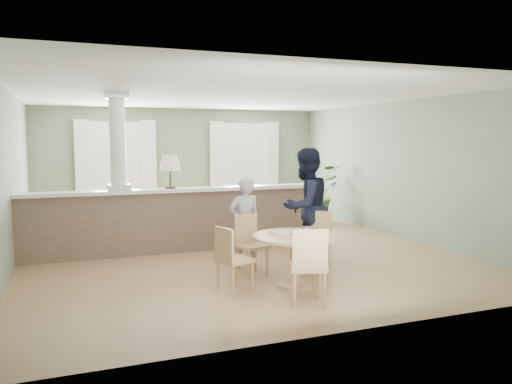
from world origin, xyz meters
name	(u,v)px	position (x,y,z in m)	size (l,w,h in m)	color
ground	(233,250)	(0.00, 0.00, 0.00)	(8.00, 8.00, 0.00)	tan
room_shell	(220,147)	(-0.03, 0.63, 1.81)	(7.02, 8.02, 2.71)	gray
pony_wall	(175,212)	(-0.99, 0.20, 0.71)	(5.32, 0.38, 2.70)	#725F49
sofa	(201,213)	(-0.20, 1.46, 0.46)	(3.14, 1.23, 0.92)	olive
houseplant	(314,194)	(2.70, 2.12, 0.68)	(1.22, 1.06, 1.36)	#2D5E25
dining_table	(296,245)	(0.10, -2.36, 0.55)	(1.14, 1.14, 0.78)	tan
chair_far_boy	(249,241)	(-0.26, -1.57, 0.47)	(0.45, 0.45, 0.86)	tan
chair_far_man	(317,238)	(0.73, -1.77, 0.49)	(0.56, 0.56, 0.88)	tan
chair_near	(309,263)	(-0.11, -3.17, 0.52)	(0.54, 0.54, 0.94)	tan
chair_side	(231,256)	(-0.79, -2.34, 0.47)	(0.49, 0.49, 0.85)	tan
child_person	(245,222)	(-0.19, -1.17, 0.69)	(0.50, 0.33, 1.38)	#99999E
man_person	(306,207)	(0.74, -1.38, 0.91)	(0.88, 0.69, 1.82)	black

